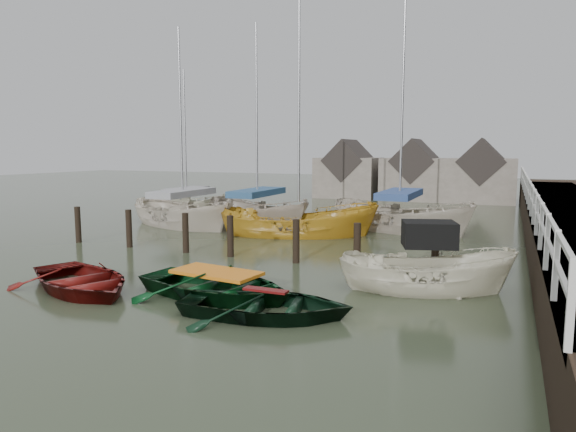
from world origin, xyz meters
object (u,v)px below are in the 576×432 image
at_px(rowboat_dkgreen, 266,316).
at_px(sailboat_a, 183,224).
at_px(sailboat_b, 258,223).
at_px(motorboat, 426,288).
at_px(sailboat_e, 187,212).
at_px(rowboat_green, 217,297).
at_px(sailboat_d, 399,229).
at_px(sailboat_c, 299,235).
at_px(rowboat_red, 81,291).

relative_size(rowboat_dkgreen, sailboat_a, 0.36).
distance_m(rowboat_dkgreen, sailboat_b, 13.87).
distance_m(rowboat_dkgreen, motorboat, 4.46).
height_order(motorboat, sailboat_a, sailboat_a).
xyz_separation_m(sailboat_b, sailboat_e, (-5.67, 2.31, 0.00)).
height_order(rowboat_dkgreen, sailboat_b, sailboat_b).
bearing_deg(rowboat_green, sailboat_b, 29.31).
height_order(rowboat_green, sailboat_a, sailboat_a).
height_order(sailboat_b, sailboat_d, sailboat_d).
height_order(rowboat_green, motorboat, motorboat).
xyz_separation_m(motorboat, sailboat_c, (-6.32, 6.83, -0.08)).
bearing_deg(sailboat_d, sailboat_b, 119.34).
height_order(rowboat_green, sailboat_b, sailboat_b).
xyz_separation_m(rowboat_dkgreen, sailboat_b, (-6.43, 12.29, 0.06)).
relative_size(rowboat_green, sailboat_d, 0.36).
distance_m(rowboat_red, sailboat_d, 14.36).
relative_size(rowboat_dkgreen, sailboat_b, 0.35).
distance_m(sailboat_a, sailboat_d, 10.08).
bearing_deg(rowboat_dkgreen, rowboat_red, 79.52).
relative_size(motorboat, sailboat_b, 0.44).
height_order(motorboat, sailboat_d, sailboat_d).
relative_size(rowboat_green, sailboat_a, 0.40).
xyz_separation_m(rowboat_red, sailboat_c, (1.80, 10.29, 0.01)).
height_order(rowboat_dkgreen, motorboat, motorboat).
bearing_deg(sailboat_e, rowboat_green, -133.56).
height_order(rowboat_green, sailboat_d, sailboat_d).
bearing_deg(sailboat_c, motorboat, -155.37).
bearing_deg(sailboat_a, sailboat_c, -72.32).
distance_m(rowboat_dkgreen, sailboat_c, 10.79).
distance_m(rowboat_green, motorboat, 5.29).
distance_m(rowboat_red, rowboat_dkgreen, 5.23).
relative_size(sailboat_b, sailboat_c, 0.98).
height_order(rowboat_red, rowboat_green, rowboat_green).
distance_m(motorboat, sailboat_c, 9.31).
relative_size(rowboat_green, sailboat_b, 0.39).
relative_size(sailboat_a, sailboat_d, 0.91).
bearing_deg(sailboat_b, motorboat, -109.13).
distance_m(sailboat_b, sailboat_e, 6.12).
xyz_separation_m(rowboat_green, sailboat_c, (-1.68, 9.39, 0.01)).
distance_m(sailboat_c, sailboat_d, 4.72).
xyz_separation_m(rowboat_red, sailboat_e, (-6.87, 14.66, 0.06)).
bearing_deg(sailboat_a, rowboat_green, -121.05).
height_order(rowboat_red, sailboat_c, sailboat_c).
distance_m(sailboat_a, sailboat_c, 6.06).
relative_size(sailboat_b, sailboat_d, 0.93).
height_order(sailboat_a, sailboat_c, sailboat_c).
distance_m(rowboat_red, sailboat_b, 12.41).
height_order(rowboat_red, sailboat_e, sailboat_e).
height_order(rowboat_green, sailboat_c, sailboat_c).
bearing_deg(sailboat_a, sailboat_d, -54.05).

